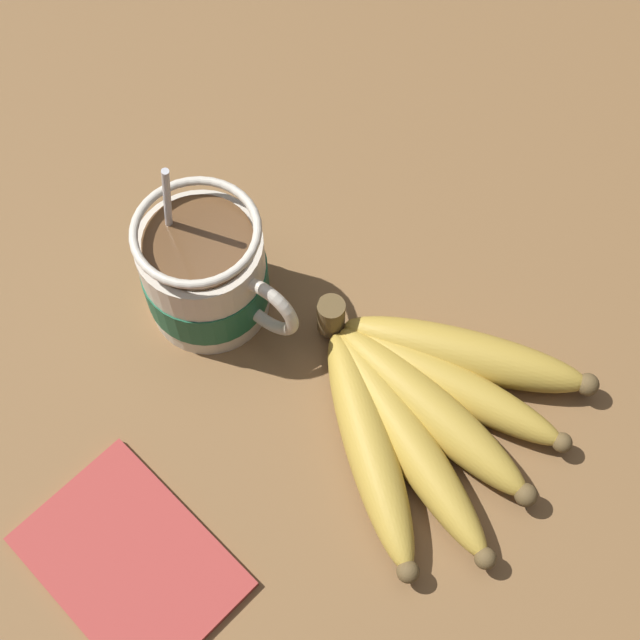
# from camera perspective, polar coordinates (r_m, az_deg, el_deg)

# --- Properties ---
(table) EXTENTS (1.13, 1.13, 0.03)m
(table) POSITION_cam_1_polar(r_m,az_deg,el_deg) (0.66, -5.69, -2.73)
(table) COLOR brown
(table) RESTS_ON ground
(coffee_mug) EXTENTS (0.12, 0.09, 0.15)m
(coffee_mug) POSITION_cam_1_polar(r_m,az_deg,el_deg) (0.63, -7.29, 2.95)
(coffee_mug) COLOR beige
(coffee_mug) RESTS_ON table
(banana_bunch) EXTENTS (0.19, 0.21, 0.04)m
(banana_bunch) POSITION_cam_1_polar(r_m,az_deg,el_deg) (0.61, 6.77, -5.38)
(banana_bunch) COLOR brown
(banana_bunch) RESTS_ON table
(napkin) EXTENTS (0.15, 0.12, 0.01)m
(napkin) POSITION_cam_1_polar(r_m,az_deg,el_deg) (0.60, -12.06, -14.89)
(napkin) COLOR #A33833
(napkin) RESTS_ON table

